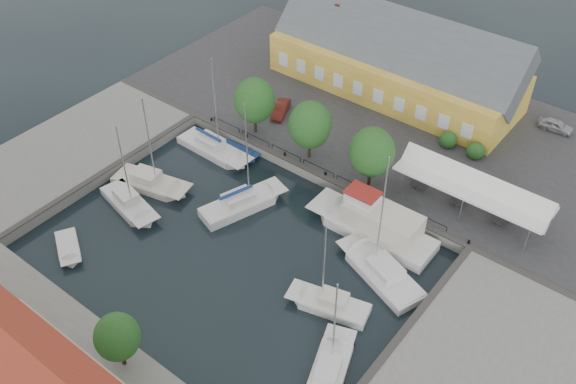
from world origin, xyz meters
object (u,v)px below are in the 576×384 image
object	(u,v)px
east_boat_b	(330,306)
west_boat_a	(213,150)
east_boat_a	(382,273)
west_boat_b	(150,184)
trawler	(376,227)
west_boat_c	(129,205)
tent_canopy	(473,188)
warehouse	(393,60)
car_silver	(556,126)
center_sailboat	(242,205)
car_red	(281,109)
launch_nw	(238,153)
east_boat_c	(329,374)
launch_sw	(69,249)

from	to	relation	value
east_boat_b	west_boat_a	world-z (taller)	west_boat_a
east_boat_a	west_boat_b	world-z (taller)	east_boat_a
trawler	west_boat_c	size ratio (longest dim) A/B	1.20
tent_canopy	west_boat_b	xyz separation A→B (m)	(-26.13, -14.65, -3.42)
warehouse	east_boat_b	xyz separation A→B (m)	(12.81, -30.03, -4.17)
east_boat_b	car_silver	bearing A→B (deg)	80.73
warehouse	tent_canopy	world-z (taller)	warehouse
center_sailboat	warehouse	bearing A→B (deg)	88.94
car_red	trawler	world-z (taller)	trawler
warehouse	launch_nw	distance (m)	20.88
warehouse	west_boat_a	size ratio (longest dim) A/B	2.43
center_sailboat	west_boat_c	bearing A→B (deg)	-142.86
trawler	east_boat_c	xyz separation A→B (m)	(5.08, -14.32, -0.76)
car_silver	west_boat_a	size ratio (longest dim) A/B	0.31
tent_canopy	car_silver	world-z (taller)	tent_canopy
tent_canopy	west_boat_c	size ratio (longest dim) A/B	1.38
car_silver	east_boat_b	bearing A→B (deg)	166.80
car_silver	east_boat_b	size ratio (longest dim) A/B	0.38
car_red	east_boat_a	world-z (taller)	east_boat_a
tent_canopy	east_boat_a	xyz separation A→B (m)	(-2.38, -10.73, -3.42)
west_boat_c	car_silver	bearing A→B (deg)	52.27
east_boat_b	west_boat_a	bearing A→B (deg)	156.38
warehouse	car_red	xyz separation A→B (m)	(-6.40, -12.12, -2.80)
trawler	east_boat_a	world-z (taller)	east_boat_a
east_boat_c	west_boat_c	xyz separation A→B (m)	(-25.14, 3.37, 0.00)
car_red	center_sailboat	size ratio (longest dim) A/B	0.32
east_boat_b	tent_canopy	bearing A→B (deg)	76.81
trawler	west_boat_c	xyz separation A→B (m)	(-20.06, -10.94, -0.76)
west_boat_c	west_boat_a	bearing A→B (deg)	88.07
east_boat_a	launch_sw	distance (m)	26.99
east_boat_c	east_boat_a	bearing A→B (deg)	101.16
launch_sw	trawler	bearing A→B (deg)	41.95
east_boat_a	car_silver	bearing A→B (deg)	81.77
east_boat_c	launch_sw	world-z (taller)	east_boat_c
car_red	launch_sw	size ratio (longest dim) A/B	0.79
west_boat_b	west_boat_c	bearing A→B (deg)	-78.11
trawler	launch_sw	world-z (taller)	trawler
warehouse	launch_sw	distance (m)	39.98
east_boat_b	west_boat_a	distance (m)	23.22
east_boat_b	west_boat_b	xyz separation A→B (m)	(-22.34, 1.52, -0.00)
west_boat_b	launch_nw	world-z (taller)	west_boat_b
car_red	west_boat_b	size ratio (longest dim) A/B	0.35
east_boat_b	west_boat_c	world-z (taller)	west_boat_c
launch_sw	west_boat_c	bearing A→B (deg)	90.81
center_sailboat	launch_sw	distance (m)	15.70
car_silver	center_sailboat	size ratio (longest dim) A/B	0.31
tent_canopy	launch_sw	distance (m)	35.72
car_red	west_boat_a	world-z (taller)	west_boat_a
warehouse	east_boat_a	size ratio (longest dim) A/B	2.29
west_boat_c	launch_nw	world-z (taller)	west_boat_c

